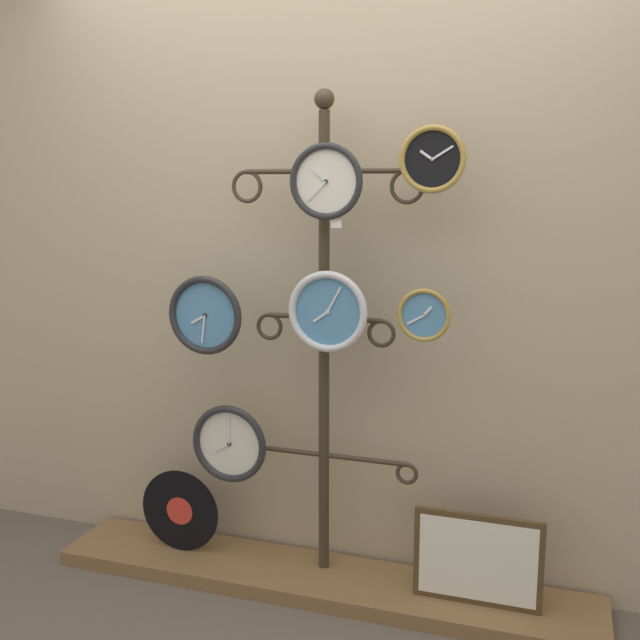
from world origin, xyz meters
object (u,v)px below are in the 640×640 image
clock_top_center (326,182)px  picture_frame (478,560)px  vinyl_record (180,511)px  clock_bottom_left (230,443)px  clock_middle_left (205,315)px  display_stand (324,401)px  clock_top_right (433,159)px  clock_middle_center (328,312)px  clock_middle_right (424,315)px

clock_top_center → picture_frame: bearing=1.1°
clock_top_center → vinyl_record: size_ratio=0.77×
clock_bottom_left → clock_middle_left: bearing=-168.5°
display_stand → clock_top_right: display_stand is taller
clock_bottom_left → picture_frame: 1.05m
display_stand → clock_top_center: bearing=-67.9°
clock_bottom_left → clock_top_right: bearing=0.5°
clock_middle_left → clock_middle_center: (0.49, 0.02, 0.04)m
clock_top_right → clock_middle_center: bearing=-179.0°
vinyl_record → clock_middle_center: bearing=-2.9°
clock_middle_left → display_stand: bearing=14.1°
clock_top_center → clock_middle_right: (0.36, 0.00, -0.47)m
clock_top_center → clock_bottom_left: clock_top_center is taller
clock_middle_left → vinyl_record: (-0.17, 0.05, -0.86)m
clock_middle_left → picture_frame: clock_middle_left is taller
clock_top_center → clock_middle_right: 0.59m
clock_middle_right → picture_frame: 0.93m
clock_top_right → clock_middle_center: clock_top_right is taller
display_stand → clock_middle_center: size_ratio=6.34×
vinyl_record → picture_frame: (1.24, -0.03, -0.00)m
clock_middle_left → picture_frame: bearing=1.2°
display_stand → clock_middle_center: 0.39m
clock_top_center → clock_middle_left: 0.71m
clock_bottom_left → clock_middle_center: bearing=0.1°
display_stand → clock_middle_center: display_stand is taller
clock_top_right → clock_middle_left: clock_top_right is taller
display_stand → vinyl_record: size_ratio=5.46×
clock_middle_left → clock_bottom_left: clock_middle_left is taller
clock_top_right → clock_middle_left: 1.05m
display_stand → clock_top_right: (0.42, -0.09, 0.92)m
clock_top_center → clock_top_right: (0.38, 0.01, 0.07)m
display_stand → clock_middle_left: bearing=-165.9°
clock_middle_center → clock_top_center: bearing=-121.5°
clock_bottom_left → vinyl_record: 0.42m
clock_bottom_left → picture_frame: bearing=0.3°
vinyl_record → picture_frame: vinyl_record is taller
clock_middle_left → vinyl_record: 0.88m
display_stand → clock_top_center: size_ratio=7.06×
clock_middle_right → vinyl_record: size_ratio=0.54×
display_stand → clock_bottom_left: 0.42m
display_stand → vinyl_record: (-0.62, -0.06, -0.52)m
clock_middle_right → clock_bottom_left: clock_middle_right is taller
clock_top_center → display_stand: bearing=112.1°
clock_middle_right → clock_bottom_left: bearing=179.7°
clock_middle_center → clock_bottom_left: 0.69m
clock_top_right → picture_frame: clock_top_right is taller
clock_middle_left → vinyl_record: bearing=163.3°
clock_middle_center → clock_bottom_left: clock_middle_center is taller
clock_top_center → clock_top_right: size_ratio=1.18×
clock_top_right → display_stand: bearing=168.1°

